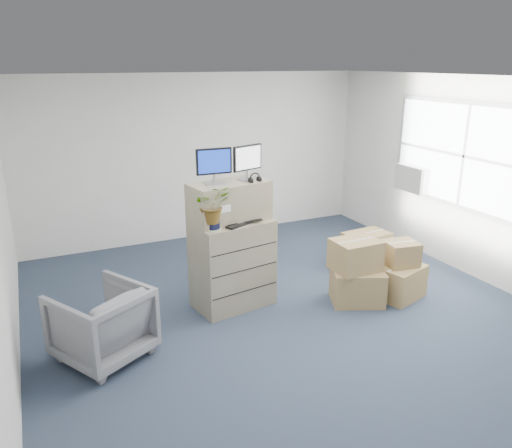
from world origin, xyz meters
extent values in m
plane|color=#243040|center=(0.00, 0.00, 0.00)|extent=(7.00, 7.00, 0.00)
cube|color=silver|center=(0.00, 3.51, 1.40)|extent=(6.00, 0.02, 2.80)
cube|color=silver|center=(3.01, 0.00, 1.40)|extent=(0.02, 7.00, 2.80)
cube|color=gray|center=(2.96, 0.50, 1.70)|extent=(0.06, 2.72, 1.52)
cube|color=white|center=(2.92, 0.50, 1.70)|extent=(0.01, 2.60, 1.40)
cube|color=white|center=(2.87, 1.40, 1.20)|extent=(0.24, 0.60, 0.40)
cube|color=gray|center=(-0.49, 0.79, 0.56)|extent=(1.04, 0.73, 1.12)
cube|color=gray|center=(-0.50, 0.84, 1.36)|extent=(1.02, 0.62, 0.48)
cube|color=#99999E|center=(-0.69, 0.83, 1.60)|extent=(0.23, 0.17, 0.02)
cylinder|color=#99999E|center=(-0.69, 0.83, 1.66)|extent=(0.04, 0.04, 0.10)
cube|color=black|center=(-0.69, 0.83, 1.87)|extent=(0.43, 0.05, 0.31)
cube|color=navy|center=(-0.69, 0.82, 1.87)|extent=(0.39, 0.02, 0.27)
cube|color=#99999E|center=(-0.24, 0.88, 1.60)|extent=(0.26, 0.22, 0.02)
cylinder|color=#99999E|center=(-0.24, 0.88, 1.66)|extent=(0.04, 0.04, 0.10)
cube|color=black|center=(-0.24, 0.88, 1.87)|extent=(0.42, 0.16, 0.31)
cube|color=silver|center=(-0.24, 0.86, 1.87)|extent=(0.37, 0.12, 0.26)
torus|color=black|center=(-0.21, 0.73, 1.64)|extent=(0.15, 0.04, 0.15)
cube|color=black|center=(-0.43, 0.69, 1.13)|extent=(0.58, 0.42, 0.03)
ellipsoid|color=silver|center=(-0.19, 0.70, 1.14)|extent=(0.11, 0.09, 0.03)
cylinder|color=gray|center=(-0.41, 0.87, 1.24)|extent=(0.07, 0.07, 0.25)
cube|color=silver|center=(-0.56, 0.83, 1.13)|extent=(0.08, 0.07, 0.02)
cube|color=black|center=(-0.56, 0.83, 1.21)|extent=(0.07, 0.03, 0.13)
cube|color=black|center=(-0.17, 0.97, 1.15)|extent=(0.23, 0.19, 0.06)
cube|color=#3C74CC|center=(-0.20, 0.92, 1.23)|extent=(0.31, 0.22, 0.11)
cylinder|color=#A3C09A|center=(-0.81, 0.60, 1.12)|extent=(0.20, 0.20, 0.02)
cylinder|color=black|center=(-0.81, 0.60, 1.20)|extent=(0.17, 0.17, 0.13)
imported|color=#185518|center=(-0.81, 0.60, 1.37)|extent=(0.42, 0.46, 0.34)
imported|color=slate|center=(-2.18, 0.25, 0.43)|extent=(1.11, 1.09, 0.86)
cube|color=olive|center=(0.98, 0.18, 0.22)|extent=(0.79, 0.71, 0.45)
cube|color=olive|center=(1.57, 0.07, 0.22)|extent=(0.72, 0.65, 0.44)
cube|color=olive|center=(1.72, 1.16, 0.17)|extent=(0.63, 0.61, 0.34)
cube|color=olive|center=(0.95, 0.21, 0.64)|extent=(0.57, 0.46, 0.40)
cube|color=olive|center=(1.59, 0.11, 0.60)|extent=(0.45, 0.42, 0.31)
cube|color=olive|center=(1.89, 1.21, 0.24)|extent=(0.71, 0.48, 0.49)
camera|label=1|loc=(-2.66, -4.57, 2.98)|focal=35.00mm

